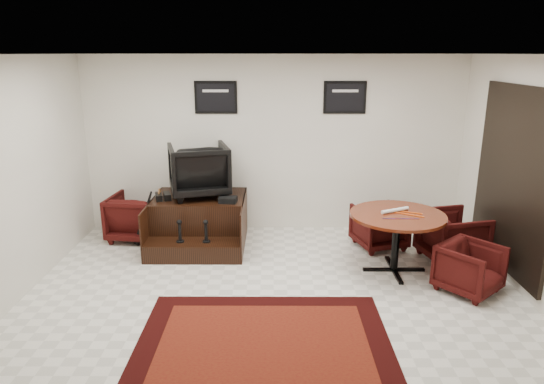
{
  "coord_description": "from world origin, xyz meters",
  "views": [
    {
      "loc": [
        0.0,
        -5.13,
        2.82
      ],
      "look_at": [
        -0.02,
        0.9,
        1.08
      ],
      "focal_mm": 32.0,
      "sensor_mm": 36.0,
      "label": 1
    }
  ],
  "objects_px": {
    "shine_podium": "(200,222)",
    "shine_chair": "(199,167)",
    "meeting_table": "(397,221)",
    "table_chair_back": "(379,224)",
    "armchair_side": "(136,214)",
    "table_chair_window": "(453,234)",
    "table_chair_corner": "(470,266)"
  },
  "relations": [
    {
      "from": "meeting_table",
      "to": "table_chair_back",
      "type": "relative_size",
      "value": 1.76
    },
    {
      "from": "shine_chair",
      "to": "table_chair_window",
      "type": "distance_m",
      "value": 3.79
    },
    {
      "from": "shine_podium",
      "to": "shine_chair",
      "type": "xyz_separation_m",
      "value": [
        0.0,
        0.14,
        0.82
      ]
    },
    {
      "from": "shine_podium",
      "to": "table_chair_corner",
      "type": "height_order",
      "value": "shine_podium"
    },
    {
      "from": "shine_podium",
      "to": "shine_chair",
      "type": "height_order",
      "value": "shine_chair"
    },
    {
      "from": "shine_chair",
      "to": "meeting_table",
      "type": "height_order",
      "value": "shine_chair"
    },
    {
      "from": "shine_podium",
      "to": "table_chair_corner",
      "type": "bearing_deg",
      "value": -24.2
    },
    {
      "from": "table_chair_window",
      "to": "table_chair_corner",
      "type": "height_order",
      "value": "table_chair_window"
    },
    {
      "from": "shine_podium",
      "to": "armchair_side",
      "type": "xyz_separation_m",
      "value": [
        -1.02,
        0.18,
        0.06
      ]
    },
    {
      "from": "meeting_table",
      "to": "shine_chair",
      "type": "bearing_deg",
      "value": 157.28
    },
    {
      "from": "meeting_table",
      "to": "table_chair_corner",
      "type": "distance_m",
      "value": 1.03
    },
    {
      "from": "table_chair_window",
      "to": "table_chair_corner",
      "type": "relative_size",
      "value": 1.17
    },
    {
      "from": "meeting_table",
      "to": "table_chair_back",
      "type": "xyz_separation_m",
      "value": [
        -0.03,
        0.85,
        -0.36
      ]
    },
    {
      "from": "meeting_table",
      "to": "table_chair_corner",
      "type": "relative_size",
      "value": 1.85
    },
    {
      "from": "armchair_side",
      "to": "table_chair_window",
      "type": "xyz_separation_m",
      "value": [
        4.65,
        -0.81,
        -0.0
      ]
    },
    {
      "from": "shine_podium",
      "to": "table_chair_back",
      "type": "distance_m",
      "value": 2.71
    },
    {
      "from": "table_chair_window",
      "to": "shine_podium",
      "type": "bearing_deg",
      "value": 66.5
    },
    {
      "from": "table_chair_window",
      "to": "table_chair_corner",
      "type": "xyz_separation_m",
      "value": [
        -0.12,
        -0.94,
        -0.06
      ]
    },
    {
      "from": "armchair_side",
      "to": "table_chair_back",
      "type": "relative_size",
      "value": 1.12
    },
    {
      "from": "shine_podium",
      "to": "meeting_table",
      "type": "relative_size",
      "value": 1.16
    },
    {
      "from": "shine_chair",
      "to": "table_chair_back",
      "type": "height_order",
      "value": "shine_chair"
    },
    {
      "from": "shine_podium",
      "to": "shine_chair",
      "type": "relative_size",
      "value": 1.63
    },
    {
      "from": "shine_podium",
      "to": "table_chair_window",
      "type": "height_order",
      "value": "table_chair_window"
    },
    {
      "from": "table_chair_corner",
      "to": "meeting_table",
      "type": "bearing_deg",
      "value": 102.26
    },
    {
      "from": "armchair_side",
      "to": "table_chair_corner",
      "type": "distance_m",
      "value": 4.86
    },
    {
      "from": "table_chair_back",
      "to": "table_chair_window",
      "type": "xyz_separation_m",
      "value": [
        0.92,
        -0.48,
        0.04
      ]
    },
    {
      "from": "table_chair_back",
      "to": "table_chair_window",
      "type": "height_order",
      "value": "table_chair_window"
    },
    {
      "from": "shine_podium",
      "to": "armchair_side",
      "type": "height_order",
      "value": "armchair_side"
    },
    {
      "from": "shine_podium",
      "to": "table_chair_back",
      "type": "height_order",
      "value": "shine_podium"
    },
    {
      "from": "shine_chair",
      "to": "table_chair_back",
      "type": "relative_size",
      "value": 1.25
    },
    {
      "from": "shine_chair",
      "to": "table_chair_corner",
      "type": "height_order",
      "value": "shine_chair"
    },
    {
      "from": "table_chair_back",
      "to": "table_chair_corner",
      "type": "bearing_deg",
      "value": 102.22
    }
  ]
}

